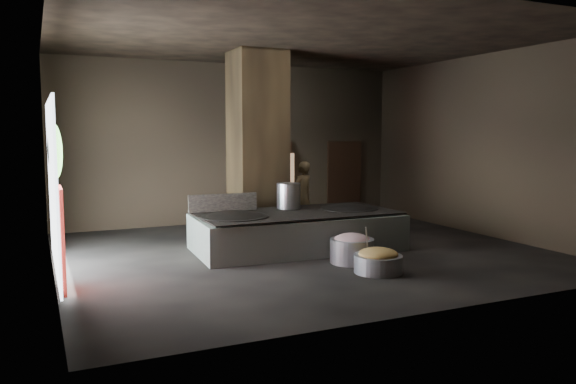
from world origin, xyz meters
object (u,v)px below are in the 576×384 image
hearth_platform (297,232)px  meat_basin (352,251)px  stock_pot (289,196)px  wok_left (235,220)px  cook (303,196)px  wok_right (349,212)px  veg_basin (378,264)px

hearth_platform → meat_basin: bearing=-71.6°
stock_pot → meat_basin: size_ratio=0.66×
wok_left → cook: size_ratio=0.77×
wok_left → hearth_platform: bearing=2.0°
hearth_platform → wok_left: wok_left is taller
meat_basin → hearth_platform: bearing=105.8°
wok_right → cook: bearing=93.8°
wok_right → wok_left: bearing=-178.0°
wok_left → cook: cook is taller
cook → hearth_platform: bearing=38.3°
wok_right → hearth_platform: bearing=-177.9°
wok_left → veg_basin: (1.93, -2.44, -0.59)m
hearth_platform → wok_right: bearing=4.7°
hearth_platform → cook: size_ratio=2.45×
meat_basin → wok_left: bearing=140.9°
stock_pot → cook: 2.03m
cook → veg_basin: size_ratio=2.04×
hearth_platform → meat_basin: 1.67m
wok_right → veg_basin: (-0.87, -2.54, -0.59)m
hearth_platform → stock_pot: size_ratio=7.67×
hearth_platform → wok_right: (1.35, 0.05, 0.36)m
wok_right → cook: 2.16m
wok_right → veg_basin: 2.75m
hearth_platform → meat_basin: hearth_platform is taller
hearth_platform → veg_basin: hearth_platform is taller
meat_basin → stock_pot: bearing=100.6°
wok_right → stock_pot: bearing=159.0°
hearth_platform → wok_left: (-1.45, -0.05, 0.36)m
wok_right → stock_pot: (-1.30, 0.50, 0.38)m
stock_pot → wok_right: bearing=-21.0°
hearth_platform → cook: cook is taller
veg_basin → wok_right: bearing=71.1°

